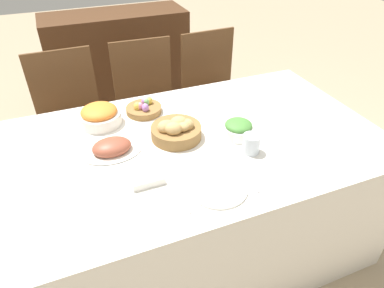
{
  "coord_description": "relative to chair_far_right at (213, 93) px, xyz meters",
  "views": [
    {
      "loc": [
        -0.49,
        -1.26,
        1.71
      ],
      "look_at": [
        -0.02,
        -0.08,
        0.8
      ],
      "focal_mm": 32.0,
      "sensor_mm": 36.0,
      "label": 1
    }
  ],
  "objects": [
    {
      "name": "fork",
      "position": [
        -0.7,
        -1.22,
        0.26
      ],
      "size": [
        0.02,
        0.17,
        0.0
      ],
      "rotation": [
        0.0,
        0.0,
        -0.06
      ],
      "color": "#B7B7BC",
      "rests_on": "dining_table"
    },
    {
      "name": "chair_far_left",
      "position": [
        -1.05,
        0.0,
        0.0
      ],
      "size": [
        0.43,
        0.43,
        0.95
      ],
      "rotation": [
        0.0,
        0.0,
        0.02
      ],
      "color": "brown",
      "rests_on": "ground"
    },
    {
      "name": "knife",
      "position": [
        -0.41,
        -1.22,
        0.26
      ],
      "size": [
        0.02,
        0.17,
        0.0
      ],
      "rotation": [
        0.0,
        0.0,
        -0.06
      ],
      "color": "#B7B7BC",
      "rests_on": "dining_table"
    },
    {
      "name": "sideboard",
      "position": [
        -0.55,
        0.81,
        -0.03
      ],
      "size": [
        1.18,
        0.44,
        0.96
      ],
      "color": "#4C2D19",
      "rests_on": "ground"
    },
    {
      "name": "ham_platter",
      "position": [
        -0.9,
        -0.81,
        0.28
      ],
      "size": [
        0.28,
        0.19,
        0.07
      ],
      "color": "white",
      "rests_on": "dining_table"
    },
    {
      "name": "chair_far_center",
      "position": [
        -0.52,
        0.0,
        0.0
      ],
      "size": [
        0.44,
        0.44,
        0.95
      ],
      "rotation": [
        0.0,
        0.0,
        -0.04
      ],
      "color": "brown",
      "rests_on": "ground"
    },
    {
      "name": "drinking_cup",
      "position": [
        -0.31,
        -1.05,
        0.3
      ],
      "size": [
        0.08,
        0.08,
        0.09
      ],
      "color": "silver",
      "rests_on": "dining_table"
    },
    {
      "name": "dinner_plate",
      "position": [
        -0.55,
        -1.22,
        0.26
      ],
      "size": [
        0.24,
        0.24,
        0.01
      ],
      "color": "white",
      "rests_on": "dining_table"
    },
    {
      "name": "chair_far_right",
      "position": [
        0.0,
        0.0,
        0.0
      ],
      "size": [
        0.44,
        0.44,
        0.95
      ],
      "rotation": [
        0.0,
        0.0,
        0.05
      ],
      "color": "brown",
      "rests_on": "ground"
    },
    {
      "name": "ground_plane",
      "position": [
        -0.54,
        -0.86,
        -0.51
      ],
      "size": [
        12.0,
        12.0,
        0.0
      ],
      "primitive_type": "plane",
      "color": "tan"
    },
    {
      "name": "butter_dish",
      "position": [
        -0.81,
        -1.07,
        0.27
      ],
      "size": [
        0.13,
        0.08,
        0.03
      ],
      "color": "white",
      "rests_on": "dining_table"
    },
    {
      "name": "carrot_bowl",
      "position": [
        -0.91,
        -0.54,
        0.3
      ],
      "size": [
        0.22,
        0.22,
        0.11
      ],
      "color": "white",
      "rests_on": "dining_table"
    },
    {
      "name": "dining_table",
      "position": [
        -0.54,
        -0.86,
        -0.13
      ],
      "size": [
        1.89,
        1.08,
        0.76
      ],
      "color": "white",
      "rests_on": "ground"
    },
    {
      "name": "egg_basket",
      "position": [
        -0.67,
        -0.52,
        0.28
      ],
      "size": [
        0.19,
        0.19,
        0.08
      ],
      "color": "olive",
      "rests_on": "dining_table"
    },
    {
      "name": "spoon",
      "position": [
        -0.38,
        -1.22,
        0.26
      ],
      "size": [
        0.02,
        0.17,
        0.0
      ],
      "rotation": [
        0.0,
        0.0,
        0.06
      ],
      "color": "#B7B7BC",
      "rests_on": "dining_table"
    },
    {
      "name": "bread_basket",
      "position": [
        -0.59,
        -0.81,
        0.3
      ],
      "size": [
        0.24,
        0.24,
        0.11
      ],
      "color": "olive",
      "rests_on": "dining_table"
    },
    {
      "name": "green_salad_bowl",
      "position": [
        -0.3,
        -0.91,
        0.29
      ],
      "size": [
        0.16,
        0.16,
        0.08
      ],
      "color": "white",
      "rests_on": "dining_table"
    }
  ]
}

